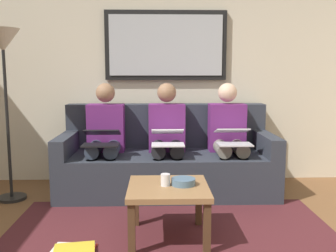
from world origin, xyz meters
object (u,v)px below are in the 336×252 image
object	(u,v)px
framed_mirror	(166,45)
standing_lamp	(4,59)
person_right	(105,135)
cup	(165,180)
bowl	(183,182)
person_middle	(167,135)
laptop_black	(102,138)
person_left	(228,134)
magazine_stack	(74,249)
coffee_table	(168,194)
laptop_white	(168,137)
laptop_silver	(233,136)
couch	(167,161)

from	to	relation	value
framed_mirror	standing_lamp	xyz separation A→B (m)	(1.55, 0.66, -0.18)
person_right	cup	bearing A→B (deg)	117.58
framed_mirror	bowl	distance (m)	1.94
person_middle	standing_lamp	xyz separation A→B (m)	(1.55, 0.20, 0.76)
person_right	standing_lamp	xyz separation A→B (m)	(0.91, 0.20, 0.76)
cup	laptop_black	distance (m)	1.09
person_right	standing_lamp	distance (m)	1.20
person_middle	standing_lamp	size ratio (longest dim) A/B	0.69
framed_mirror	bowl	xyz separation A→B (m)	(-0.09, 1.58, -1.11)
cup	person_right	distance (m)	1.30
person_middle	laptop_black	bearing A→B (deg)	20.83
person_middle	person_right	distance (m)	0.64
person_left	magazine_stack	xyz separation A→B (m)	(1.33, 1.35, -0.59)
person_middle	standing_lamp	bearing A→B (deg)	7.31
coffee_table	laptop_white	bearing A→B (deg)	-91.40
laptop_silver	laptop_white	xyz separation A→B (m)	(0.64, 0.00, -0.00)
coffee_table	framed_mirror	bearing A→B (deg)	-90.79
bowl	person_right	bearing A→B (deg)	-56.98
couch	laptop_silver	size ratio (longest dim) A/B	6.19
couch	bowl	bearing A→B (deg)	94.40
person_left	magazine_stack	world-z (taller)	person_left
cup	bowl	size ratio (longest dim) A/B	0.50
bowl	magazine_stack	world-z (taller)	bowl
bowl	person_right	size ratio (longest dim) A/B	0.16
person_left	laptop_black	distance (m)	1.30
laptop_silver	laptop_black	world-z (taller)	laptop_silver
couch	person_right	world-z (taller)	person_right
bowl	magazine_stack	size ratio (longest dim) A/B	0.57
cup	standing_lamp	size ratio (longest dim) A/B	0.05
person_left	laptop_silver	distance (m)	0.24
bowl	laptop_silver	xyz separation A→B (m)	(-0.55, -0.88, 0.19)
magazine_stack	cup	bearing A→B (deg)	-162.35
couch	framed_mirror	bearing A→B (deg)	-90.00
couch	coffee_table	distance (m)	1.22
standing_lamp	person_right	bearing A→B (deg)	-167.67
coffee_table	standing_lamp	distance (m)	2.07
person_middle	laptop_white	size ratio (longest dim) A/B	3.32
framed_mirror	person_right	distance (m)	1.23
laptop_silver	laptop_white	bearing A→B (deg)	0.11
laptop_white	person_right	xyz separation A→B (m)	(0.64, -0.24, -0.02)
couch	bowl	size ratio (longest dim) A/B	12.11
couch	laptop_silver	distance (m)	0.78
magazine_stack	couch	bearing A→B (deg)	-116.05
laptop_white	standing_lamp	size ratio (longest dim) A/B	0.21
laptop_silver	person_middle	world-z (taller)	person_middle
framed_mirror	laptop_white	distance (m)	1.16
cup	laptop_black	world-z (taller)	laptop_black
couch	person_right	size ratio (longest dim) A/B	1.93
cup	laptop_black	bearing A→B (deg)	-56.42
person_middle	coffee_table	bearing A→B (deg)	88.89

